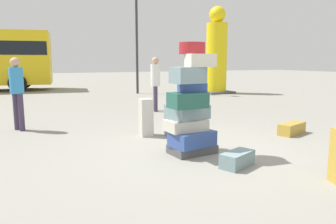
{
  "coord_description": "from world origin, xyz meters",
  "views": [
    {
      "loc": [
        -2.84,
        -4.61,
        1.58
      ],
      "look_at": [
        -0.15,
        1.05,
        0.58
      ],
      "focal_mm": 34.28,
      "sensor_mm": 36.0,
      "label": 1
    }
  ],
  "objects_px": {
    "person_bearded_onlooker": "(17,87)",
    "lamp_post": "(136,2)",
    "yellow_dummy_statue": "(217,55)",
    "suitcase_tan_foreground_near": "(292,129)",
    "person_tourist_with_camera": "(155,79)",
    "suitcase_slate_upright_blue": "(237,159)",
    "suitcase_cream_right_side": "(146,117)",
    "suitcase_slate_behind_tower": "(173,120)",
    "suitcase_tower": "(190,110)"
  },
  "relations": [
    {
      "from": "suitcase_tower",
      "to": "suitcase_cream_right_side",
      "type": "relative_size",
      "value": 2.37
    },
    {
      "from": "suitcase_tan_foreground_near",
      "to": "suitcase_slate_upright_blue",
      "type": "distance_m",
      "value": 2.75
    },
    {
      "from": "suitcase_tan_foreground_near",
      "to": "lamp_post",
      "type": "height_order",
      "value": "lamp_post"
    },
    {
      "from": "yellow_dummy_statue",
      "to": "lamp_post",
      "type": "distance_m",
      "value": 4.62
    },
    {
      "from": "suitcase_tan_foreground_near",
      "to": "person_tourist_with_camera",
      "type": "bearing_deg",
      "value": 90.14
    },
    {
      "from": "suitcase_slate_behind_tower",
      "to": "person_tourist_with_camera",
      "type": "xyz_separation_m",
      "value": [
        1.01,
        3.3,
        0.68
      ]
    },
    {
      "from": "suitcase_cream_right_side",
      "to": "person_bearded_onlooker",
      "type": "height_order",
      "value": "person_bearded_onlooker"
    },
    {
      "from": "suitcase_slate_behind_tower",
      "to": "lamp_post",
      "type": "xyz_separation_m",
      "value": [
        2.44,
        8.87,
        4.01
      ]
    },
    {
      "from": "person_bearded_onlooker",
      "to": "lamp_post",
      "type": "height_order",
      "value": "lamp_post"
    },
    {
      "from": "yellow_dummy_statue",
      "to": "suitcase_slate_behind_tower",
      "type": "bearing_deg",
      "value": -129.24
    },
    {
      "from": "yellow_dummy_statue",
      "to": "lamp_post",
      "type": "bearing_deg",
      "value": 158.45
    },
    {
      "from": "person_tourist_with_camera",
      "to": "suitcase_slate_upright_blue",
      "type": "bearing_deg",
      "value": 8.5
    },
    {
      "from": "person_tourist_with_camera",
      "to": "suitcase_slate_behind_tower",
      "type": "bearing_deg",
      "value": 2.01
    },
    {
      "from": "suitcase_tan_foreground_near",
      "to": "person_tourist_with_camera",
      "type": "xyz_separation_m",
      "value": [
        -1.41,
        4.27,
        0.89
      ]
    },
    {
      "from": "suitcase_slate_behind_tower",
      "to": "person_bearded_onlooker",
      "type": "distance_m",
      "value": 3.64
    },
    {
      "from": "person_tourist_with_camera",
      "to": "suitcase_cream_right_side",
      "type": "bearing_deg",
      "value": -7.62
    },
    {
      "from": "suitcase_tower",
      "to": "person_bearded_onlooker",
      "type": "height_order",
      "value": "suitcase_tower"
    },
    {
      "from": "suitcase_tower",
      "to": "suitcase_tan_foreground_near",
      "type": "relative_size",
      "value": 2.49
    },
    {
      "from": "suitcase_slate_behind_tower",
      "to": "suitcase_tan_foreground_near",
      "type": "height_order",
      "value": "suitcase_slate_behind_tower"
    },
    {
      "from": "suitcase_tower",
      "to": "suitcase_slate_behind_tower",
      "type": "xyz_separation_m",
      "value": [
        0.35,
        1.36,
        -0.44
      ]
    },
    {
      "from": "suitcase_slate_behind_tower",
      "to": "lamp_post",
      "type": "bearing_deg",
      "value": 85.05
    },
    {
      "from": "suitcase_tower",
      "to": "yellow_dummy_statue",
      "type": "relative_size",
      "value": 0.45
    },
    {
      "from": "suitcase_cream_right_side",
      "to": "person_tourist_with_camera",
      "type": "xyz_separation_m",
      "value": [
        1.53,
        3.04,
        0.62
      ]
    },
    {
      "from": "suitcase_slate_upright_blue",
      "to": "lamp_post",
      "type": "relative_size",
      "value": 0.09
    },
    {
      "from": "person_bearded_onlooker",
      "to": "lamp_post",
      "type": "relative_size",
      "value": 0.25
    },
    {
      "from": "suitcase_cream_right_side",
      "to": "person_bearded_onlooker",
      "type": "xyz_separation_m",
      "value": [
        -2.44,
        1.75,
        0.6
      ]
    },
    {
      "from": "suitcase_tower",
      "to": "person_tourist_with_camera",
      "type": "xyz_separation_m",
      "value": [
        1.36,
        4.66,
        0.24
      ]
    },
    {
      "from": "suitcase_tower",
      "to": "suitcase_cream_right_side",
      "type": "distance_m",
      "value": 1.67
    },
    {
      "from": "suitcase_slate_behind_tower",
      "to": "yellow_dummy_statue",
      "type": "xyz_separation_m",
      "value": [
        6.07,
        7.44,
        1.54
      ]
    },
    {
      "from": "suitcase_slate_behind_tower",
      "to": "person_bearded_onlooker",
      "type": "xyz_separation_m",
      "value": [
        -2.95,
        2.02,
        0.66
      ]
    },
    {
      "from": "suitcase_tower",
      "to": "yellow_dummy_statue",
      "type": "distance_m",
      "value": 10.94
    },
    {
      "from": "person_bearded_onlooker",
      "to": "lamp_post",
      "type": "xyz_separation_m",
      "value": [
        5.4,
        6.85,
        3.34
      ]
    },
    {
      "from": "suitcase_cream_right_side",
      "to": "lamp_post",
      "type": "distance_m",
      "value": 9.92
    },
    {
      "from": "suitcase_tan_foreground_near",
      "to": "person_bearded_onlooker",
      "type": "relative_size",
      "value": 0.45
    },
    {
      "from": "lamp_post",
      "to": "person_tourist_with_camera",
      "type": "bearing_deg",
      "value": -104.4
    },
    {
      "from": "person_tourist_with_camera",
      "to": "lamp_post",
      "type": "distance_m",
      "value": 6.64
    },
    {
      "from": "person_tourist_with_camera",
      "to": "yellow_dummy_statue",
      "type": "height_order",
      "value": "yellow_dummy_statue"
    },
    {
      "from": "suitcase_slate_behind_tower",
      "to": "suitcase_cream_right_side",
      "type": "relative_size",
      "value": 0.84
    },
    {
      "from": "suitcase_slate_upright_blue",
      "to": "suitcase_cream_right_side",
      "type": "bearing_deg",
      "value": 79.52
    },
    {
      "from": "suitcase_cream_right_side",
      "to": "lamp_post",
      "type": "relative_size",
      "value": 0.12
    },
    {
      "from": "person_tourist_with_camera",
      "to": "yellow_dummy_statue",
      "type": "bearing_deg",
      "value": 148.28
    },
    {
      "from": "suitcase_tower",
      "to": "suitcase_slate_behind_tower",
      "type": "bearing_deg",
      "value": 75.64
    },
    {
      "from": "suitcase_cream_right_side",
      "to": "lamp_post",
      "type": "bearing_deg",
      "value": 76.2
    },
    {
      "from": "person_bearded_onlooker",
      "to": "lamp_post",
      "type": "distance_m",
      "value": 9.34
    },
    {
      "from": "suitcase_slate_behind_tower",
      "to": "suitcase_cream_right_side",
      "type": "distance_m",
      "value": 0.58
    },
    {
      "from": "person_bearded_onlooker",
      "to": "yellow_dummy_statue",
      "type": "height_order",
      "value": "yellow_dummy_statue"
    },
    {
      "from": "suitcase_slate_behind_tower",
      "to": "suitcase_slate_upright_blue",
      "type": "xyz_separation_m",
      "value": [
        -0.02,
        -2.23,
        -0.22
      ]
    },
    {
      "from": "suitcase_slate_behind_tower",
      "to": "yellow_dummy_statue",
      "type": "height_order",
      "value": "yellow_dummy_statue"
    },
    {
      "from": "suitcase_tower",
      "to": "lamp_post",
      "type": "height_order",
      "value": "lamp_post"
    },
    {
      "from": "suitcase_tan_foreground_near",
      "to": "person_tourist_with_camera",
      "type": "relative_size",
      "value": 0.44
    }
  ]
}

